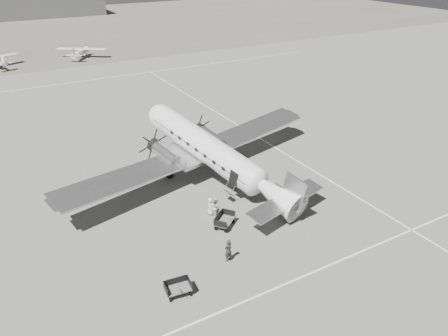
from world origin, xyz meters
TOP-DOWN VIEW (x-y plane):
  - ground at (0.00, 0.00)m, footprint 260.00×260.00m
  - taxi_line_near at (0.00, -14.00)m, footprint 60.00×0.15m
  - taxi_line_right at (12.00, 0.00)m, footprint 0.15×80.00m
  - taxi_line_horizon at (0.00, 40.00)m, footprint 90.00×0.15m
  - grass_infield at (0.00, 95.00)m, footprint 260.00×90.00m
  - hangar_main at (5.00, 120.00)m, footprint 42.00×14.00m
  - dc3_airliner at (2.68, 0.35)m, footprint 32.37×26.07m
  - light_plane_right at (4.50, 56.48)m, footprint 12.45×11.95m
  - baggage_cart_near at (-0.07, -6.52)m, footprint 2.25×2.15m
  - baggage_cart_far at (-6.20, -11.43)m, footprint 1.81×1.38m
  - ground_crew at (-1.89, -10.15)m, footprint 0.70×0.53m
  - ramp_agent at (0.07, -4.95)m, footprint 0.79×0.94m
  - passenger at (-0.18, -4.48)m, footprint 0.66×0.83m

SIDE VIEW (x-z plane):
  - ground at x=0.00m, z-range 0.00..0.00m
  - grass_infield at x=0.00m, z-range 0.00..0.01m
  - taxi_line_near at x=0.00m, z-range 0.00..0.01m
  - taxi_line_right at x=12.00m, z-range 0.00..0.01m
  - taxi_line_horizon at x=0.00m, z-range 0.00..0.01m
  - baggage_cart_far at x=-6.20m, z-range 0.00..0.95m
  - baggage_cart_near at x=-0.07m, z-range 0.00..1.04m
  - passenger at x=-0.18m, z-range 0.00..1.49m
  - ramp_agent at x=0.07m, z-range 0.00..1.71m
  - ground_crew at x=-1.89m, z-range 0.00..1.72m
  - light_plane_right at x=4.50m, z-range 0.00..2.01m
  - dc3_airliner at x=2.68m, z-range 0.00..5.41m
  - hangar_main at x=5.00m, z-range 0.00..6.60m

